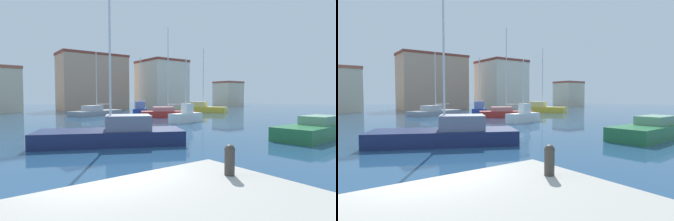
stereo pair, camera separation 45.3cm
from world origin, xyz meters
TOP-DOWN VIEW (x-y plane):
  - water at (15.00, 20.00)m, footprint 160.00×160.00m
  - mooring_bollard at (1.96, -1.89)m, footprint 0.22×0.22m
  - sailboat_yellow_mid_harbor at (30.37, 28.53)m, footprint 5.89×8.37m
  - motorboat_green_distant_north at (16.75, 2.89)m, footprint 9.11×3.06m
  - sailboat_navy_far_left at (4.22, 8.44)m, footprint 8.49×6.02m
  - sailboat_blue_outer_mooring at (20.60, 33.21)m, footprint 4.82×5.64m
  - sailboat_grey_near_pier at (12.58, 32.37)m, footprint 8.91×6.21m
  - sailboat_red_behind_lamppost at (18.74, 23.11)m, footprint 7.36×5.48m
  - sailboat_white_center_channel at (16.03, 16.06)m, footprint 4.46×2.23m
  - yacht_club at (19.08, 50.49)m, footprint 14.13×6.97m
  - waterfront_apartments at (33.17, 45.02)m, footprint 8.94×9.88m
  - harbor_office at (60.07, 48.47)m, footprint 7.11×6.37m

SIDE VIEW (x-z plane):
  - water at x=15.00m, z-range 0.00..0.00m
  - sailboat_grey_near_pier at x=12.58m, z-range -4.14..5.13m
  - motorboat_green_distant_north at x=16.75m, z-range -0.19..1.22m
  - sailboat_red_behind_lamppost at x=18.74m, z-range -5.28..6.42m
  - sailboat_navy_far_left at x=4.22m, z-range -4.31..5.49m
  - sailboat_yellow_mid_harbor at x=30.37m, z-range -4.85..6.17m
  - sailboat_white_center_channel at x=16.03m, z-range -2.65..3.99m
  - sailboat_blue_outer_mooring at x=20.60m, z-range -3.88..5.31m
  - mooring_bollard at x=1.96m, z-range 1.10..1.73m
  - harbor_office at x=60.07m, z-range 0.01..7.26m
  - waterfront_apartments at x=33.17m, z-range 0.01..10.93m
  - yacht_club at x=19.08m, z-range 0.01..11.79m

